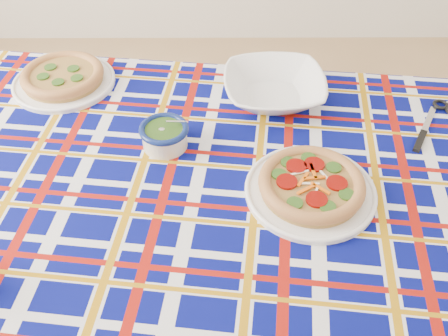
{
  "coord_description": "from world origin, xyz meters",
  "views": [
    {
      "loc": [
        0.26,
        -0.93,
        1.63
      ],
      "look_at": [
        0.26,
        -0.04,
        0.78
      ],
      "focal_mm": 40.0,
      "sensor_mm": 36.0,
      "label": 1
    }
  ],
  "objects_px": {
    "pesto_bowl": "(164,134)",
    "serving_bowl": "(274,88)",
    "dining_table": "(227,201)",
    "main_focaccia_plate": "(311,184)"
  },
  "relations": [
    {
      "from": "serving_bowl",
      "to": "pesto_bowl",
      "type": "bearing_deg",
      "value": -145.23
    },
    {
      "from": "pesto_bowl",
      "to": "serving_bowl",
      "type": "xyz_separation_m",
      "value": [
        0.3,
        0.21,
        -0.0
      ]
    },
    {
      "from": "dining_table",
      "to": "serving_bowl",
      "type": "xyz_separation_m",
      "value": [
        0.14,
        0.34,
        0.11
      ]
    },
    {
      "from": "main_focaccia_plate",
      "to": "dining_table",
      "type": "bearing_deg",
      "value": 166.45
    },
    {
      "from": "main_focaccia_plate",
      "to": "serving_bowl",
      "type": "relative_size",
      "value": 1.1
    },
    {
      "from": "main_focaccia_plate",
      "to": "pesto_bowl",
      "type": "bearing_deg",
      "value": 153.93
    },
    {
      "from": "dining_table",
      "to": "pesto_bowl",
      "type": "bearing_deg",
      "value": 148.5
    },
    {
      "from": "pesto_bowl",
      "to": "serving_bowl",
      "type": "bearing_deg",
      "value": 34.77
    },
    {
      "from": "dining_table",
      "to": "pesto_bowl",
      "type": "relative_size",
      "value": 13.41
    },
    {
      "from": "dining_table",
      "to": "serving_bowl",
      "type": "relative_size",
      "value": 5.9
    }
  ]
}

